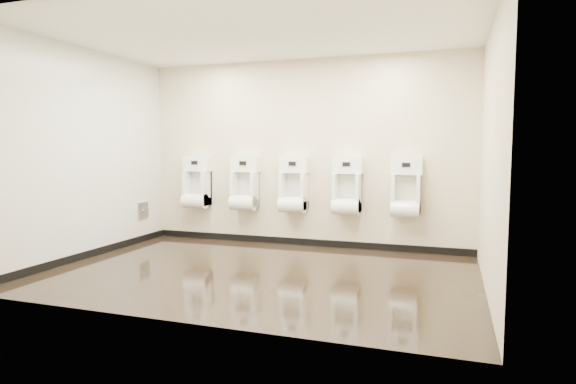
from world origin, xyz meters
name	(u,v)px	position (x,y,z in m)	size (l,w,h in m)	color
ground	(260,272)	(0.00, 0.00, 0.00)	(5.00, 3.50, 0.00)	black
ceiling	(258,32)	(0.00, 0.00, 2.80)	(5.00, 3.50, 0.00)	white
back_wall	(303,153)	(0.00, 1.75, 1.40)	(5.00, 0.02, 2.80)	beige
front_wall	(178,157)	(0.00, -1.75, 1.40)	(5.00, 0.02, 2.80)	beige
left_wall	(85,154)	(-2.50, 0.00, 1.40)	(0.02, 3.50, 2.80)	beige
right_wall	(491,156)	(2.50, 0.00, 1.40)	(0.02, 3.50, 2.80)	beige
tile_overlay_left	(86,154)	(-2.50, 0.00, 1.40)	(0.01, 3.50, 2.80)	silver
skirting_back	(303,242)	(0.00, 1.74, 0.05)	(5.00, 0.02, 0.10)	black
skirting_left	(90,254)	(-2.49, 0.00, 0.05)	(0.02, 3.50, 0.10)	black
access_panel	(143,210)	(-2.48, 1.20, 0.50)	(0.04, 0.25, 0.25)	#9E9EA3
urinal_0	(197,186)	(-1.74, 1.60, 0.88)	(0.44, 0.33, 0.83)	white
urinal_1	(245,187)	(-0.90, 1.60, 0.88)	(0.44, 0.33, 0.83)	white
urinal_2	(293,189)	(-0.10, 1.60, 0.88)	(0.44, 0.33, 0.83)	white
urinal_3	(347,190)	(0.71, 1.60, 0.88)	(0.44, 0.33, 0.83)	white
urinal_4	(406,192)	(1.54, 1.60, 0.88)	(0.44, 0.33, 0.83)	white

